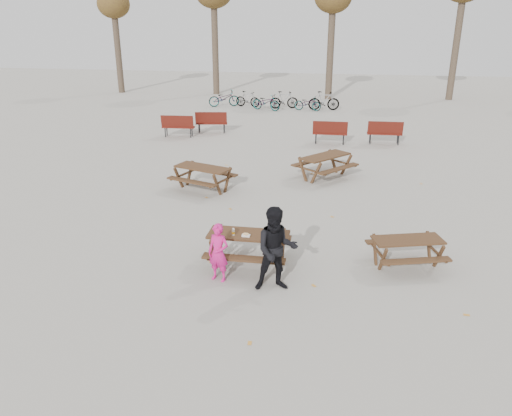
% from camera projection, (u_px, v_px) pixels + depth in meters
% --- Properties ---
extents(ground, '(80.00, 80.00, 0.00)m').
position_uv_depth(ground, '(249.00, 264.00, 11.38)').
color(ground, gray).
rests_on(ground, ground).
extents(main_picnic_table, '(1.80, 1.45, 0.78)m').
position_uv_depth(main_picnic_table, '(249.00, 241.00, 11.16)').
color(main_picnic_table, '#381F14').
rests_on(main_picnic_table, ground).
extents(food_tray, '(0.18, 0.11, 0.03)m').
position_uv_depth(food_tray, '(246.00, 236.00, 10.95)').
color(food_tray, white).
rests_on(food_tray, main_picnic_table).
extents(bread_roll, '(0.14, 0.06, 0.05)m').
position_uv_depth(bread_roll, '(246.00, 234.00, 10.93)').
color(bread_roll, tan).
rests_on(bread_roll, food_tray).
extents(soda_bottle, '(0.07, 0.07, 0.17)m').
position_uv_depth(soda_bottle, '(233.00, 232.00, 10.99)').
color(soda_bottle, silver).
rests_on(soda_bottle, main_picnic_table).
extents(child, '(0.53, 0.42, 1.28)m').
position_uv_depth(child, '(218.00, 253.00, 10.50)').
color(child, '#D31A79').
rests_on(child, ground).
extents(adult, '(1.01, 0.87, 1.80)m').
position_uv_depth(adult, '(276.00, 249.00, 10.06)').
color(adult, black).
rests_on(adult, ground).
extents(picnic_table_east, '(1.83, 1.62, 0.66)m').
position_uv_depth(picnic_table_east, '(406.00, 252.00, 11.20)').
color(picnic_table_east, '#381F14').
rests_on(picnic_table_east, ground).
extents(picnic_table_north, '(2.19, 1.98, 0.77)m').
position_uv_depth(picnic_table_north, '(203.00, 178.00, 16.09)').
color(picnic_table_north, '#381F14').
rests_on(picnic_table_north, ground).
extents(picnic_table_far, '(2.35, 2.39, 0.80)m').
position_uv_depth(picnic_table_far, '(325.00, 167.00, 17.28)').
color(picnic_table_far, '#381F14').
rests_on(picnic_table_far, ground).
extents(park_bench_row, '(10.91, 1.89, 1.03)m').
position_uv_depth(park_bench_row, '(273.00, 128.00, 22.66)').
color(park_bench_row, '#601B13').
rests_on(park_bench_row, ground).
extents(bicycle_row, '(8.09, 2.16, 1.10)m').
position_uv_depth(bicycle_row, '(273.00, 100.00, 30.01)').
color(bicycle_row, black).
rests_on(bicycle_row, ground).
extents(tree_row, '(32.17, 3.52, 8.26)m').
position_uv_depth(tree_row, '(332.00, 0.00, 32.11)').
color(tree_row, '#382B21').
rests_on(tree_row, ground).
extents(fallen_leaves, '(11.00, 11.00, 0.01)m').
position_uv_depth(fallen_leaves, '(283.00, 223.00, 13.60)').
color(fallen_leaves, gold).
rests_on(fallen_leaves, ground).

